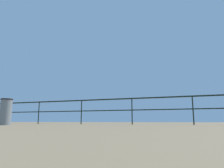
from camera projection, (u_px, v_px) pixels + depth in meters
pier_railing at (106, 105)px, 8.74m from camera, size 25.06×0.05×1.05m
trash_bin at (6, 112)px, 6.96m from camera, size 0.38×0.38×0.87m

